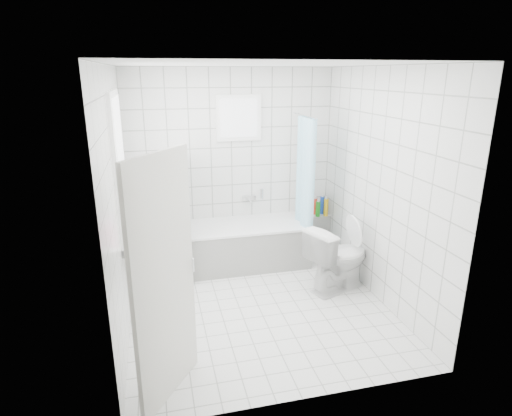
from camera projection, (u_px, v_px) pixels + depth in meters
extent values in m
plane|color=white|center=(258.00, 306.00, 4.85)|extent=(3.00, 3.00, 0.00)
plane|color=white|center=(258.00, 64.00, 4.06)|extent=(3.00, 3.00, 0.00)
cube|color=white|center=(232.00, 166.00, 5.85)|extent=(2.80, 0.02, 2.60)
cube|color=white|center=(309.00, 251.00, 3.07)|extent=(2.80, 0.02, 2.60)
cube|color=white|center=(118.00, 205.00, 4.14)|extent=(0.02, 3.00, 2.60)
cube|color=white|center=(380.00, 187.00, 4.77)|extent=(0.02, 3.00, 2.60)
cube|color=white|center=(122.00, 168.00, 4.34)|extent=(0.01, 0.90, 1.40)
cube|color=white|center=(239.00, 118.00, 5.63)|extent=(0.50, 0.01, 0.50)
cube|color=white|center=(133.00, 235.00, 4.57)|extent=(0.18, 1.02, 0.08)
cube|color=silver|center=(164.00, 282.00, 3.25)|extent=(0.49, 0.68, 2.00)
cube|color=white|center=(248.00, 245.00, 5.84)|extent=(1.59, 0.75, 0.55)
cube|color=white|center=(247.00, 225.00, 5.75)|extent=(1.61, 0.77, 0.03)
cube|color=white|center=(182.00, 218.00, 5.45)|extent=(0.15, 0.85, 1.50)
cube|color=white|center=(318.00, 232.00, 6.33)|extent=(0.40, 0.24, 0.55)
imported|color=white|center=(338.00, 258.00, 5.11)|extent=(0.91, 0.71, 0.81)
cylinder|color=silver|center=(304.00, 115.00, 5.46)|extent=(0.02, 0.80, 0.02)
cube|color=silver|center=(249.00, 198.00, 6.00)|extent=(0.18, 0.06, 0.06)
imported|color=#EF5D96|center=(131.00, 231.00, 4.19)|extent=(0.14, 0.14, 0.28)
imported|color=#BE5FAD|center=(133.00, 214.00, 4.82)|extent=(0.10, 0.11, 0.19)
imported|color=#34ADEC|center=(132.00, 230.00, 4.34)|extent=(0.12, 0.12, 0.19)
cylinder|color=yellow|center=(326.00, 207.00, 6.13)|extent=(0.06, 0.06, 0.25)
cylinder|color=red|center=(315.00, 206.00, 6.22)|extent=(0.06, 0.06, 0.23)
cylinder|color=blue|center=(322.00, 205.00, 6.22)|extent=(0.06, 0.06, 0.26)
cylinder|color=#178D19|center=(318.00, 209.00, 6.11)|extent=(0.06, 0.06, 0.22)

